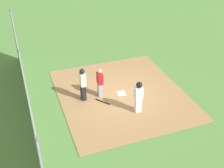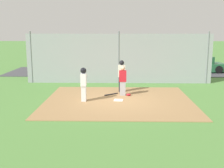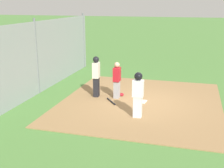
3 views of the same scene
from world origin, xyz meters
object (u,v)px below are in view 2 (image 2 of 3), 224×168
(umpire, at_px, (122,75))
(parked_car_green, at_px, (198,65))
(catcher, at_px, (123,80))
(home_plate, at_px, (118,100))
(runner, at_px, (84,82))
(baseball_bat, at_px, (111,94))
(catcher_mask, at_px, (128,95))
(parked_car_dark, at_px, (160,65))

(umpire, height_order, parked_car_green, umpire)
(catcher, distance_m, umpire, 0.91)
(home_plate, distance_m, runner, 1.94)
(catcher, height_order, parked_car_green, catcher)
(home_plate, bearing_deg, baseball_bat, -71.17)
(home_plate, relative_size, catcher_mask, 1.83)
(runner, relative_size, baseball_bat, 1.93)
(baseball_bat, bearing_deg, home_plate, -108.41)
(umpire, height_order, catcher_mask, umpire)
(home_plate, distance_m, catcher_mask, 1.10)
(catcher_mask, xyz_separation_m, parked_car_green, (-5.89, -8.45, 0.52))
(baseball_bat, bearing_deg, parked_car_green, 13.19)
(runner, bearing_deg, catcher_mask, 26.66)
(home_plate, xyz_separation_m, umpire, (-0.17, -2.00, 0.92))
(baseball_bat, xyz_separation_m, catcher_mask, (-0.92, 0.21, 0.03))
(catcher, distance_m, parked_car_green, 10.38)
(parked_car_green, bearing_deg, catcher, -133.63)
(parked_car_green, xyz_separation_m, parked_car_dark, (3.06, -0.14, 0.00))
(parked_car_dark, bearing_deg, catcher, 62.89)
(home_plate, height_order, catcher, catcher)
(home_plate, bearing_deg, parked_car_green, -124.27)
(baseball_bat, bearing_deg, umpire, 18.36)
(runner, bearing_deg, umpire, 48.89)
(catcher, bearing_deg, home_plate, -10.07)
(catcher, relative_size, runner, 0.95)
(runner, relative_size, parked_car_dark, 0.38)
(catcher, distance_m, catcher_mask, 0.82)
(parked_car_green, bearing_deg, baseball_bat, -136.54)
(umpire, height_order, runner, umpire)
(catcher, height_order, parked_car_dark, catcher)
(home_plate, distance_m, parked_car_green, 11.41)
(catcher, relative_size, parked_car_green, 0.36)
(home_plate, relative_size, parked_car_green, 0.10)
(home_plate, height_order, catcher_mask, catcher_mask)
(runner, bearing_deg, home_plate, 5.46)
(runner, bearing_deg, baseball_bat, 45.63)
(umpire, bearing_deg, parked_car_green, 135.59)
(catcher_mask, height_order, parked_car_green, parked_car_green)
(parked_car_dark, bearing_deg, home_plate, 63.89)
(umpire, bearing_deg, catcher_mask, 14.81)
(runner, distance_m, parked_car_dark, 10.97)
(home_plate, relative_size, umpire, 0.25)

